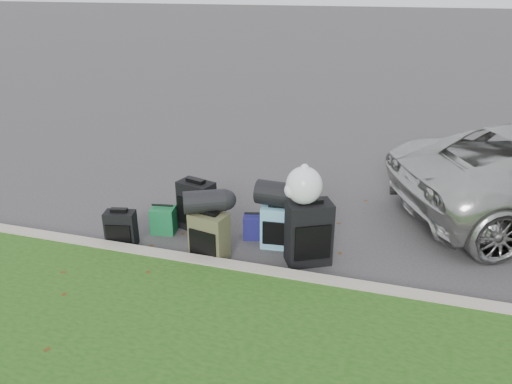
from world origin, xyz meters
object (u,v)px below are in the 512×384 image
(suitcase_olive, at_px, (209,237))
(suitcase_teal, at_px, (277,227))
(suitcase_large_black_left, at_px, (197,206))
(suitcase_large_black_right, at_px, (309,233))
(tote_navy, at_px, (254,227))
(suitcase_small_black, at_px, (121,229))
(tote_green, at_px, (163,220))

(suitcase_olive, relative_size, suitcase_teal, 1.08)
(suitcase_large_black_left, bearing_deg, suitcase_large_black_right, 1.23)
(suitcase_teal, relative_size, tote_navy, 1.80)
(suitcase_small_black, height_order, suitcase_large_black_right, suitcase_large_black_right)
(suitcase_small_black, height_order, suitcase_olive, suitcase_olive)
(suitcase_large_black_right, xyz_separation_m, tote_green, (-2.02, 0.21, -0.21))
(suitcase_olive, bearing_deg, suitcase_large_black_right, 24.35)
(suitcase_olive, xyz_separation_m, tote_green, (-0.85, 0.47, -0.12))
(suitcase_small_black, relative_size, tote_green, 1.32)
(suitcase_olive, xyz_separation_m, suitcase_large_black_right, (1.16, 0.27, 0.09))
(suitcase_large_black_left, bearing_deg, suitcase_olive, -40.61)
(tote_green, bearing_deg, tote_navy, -0.21)
(suitcase_olive, distance_m, suitcase_large_black_right, 1.20)
(tote_green, bearing_deg, suitcase_olive, -38.83)
(suitcase_teal, distance_m, tote_navy, 0.39)
(suitcase_small_black, xyz_separation_m, suitcase_teal, (1.91, 0.54, 0.04))
(suitcase_teal, xyz_separation_m, suitcase_large_black_right, (0.46, -0.26, 0.11))
(suitcase_olive, height_order, tote_navy, suitcase_olive)
(suitcase_large_black_left, relative_size, suitcase_olive, 1.13)
(suitcase_large_black_left, xyz_separation_m, suitcase_large_black_right, (1.62, -0.44, 0.05))
(suitcase_teal, bearing_deg, suitcase_small_black, -170.31)
(suitcase_olive, height_order, tote_green, suitcase_olive)
(suitcase_small_black, height_order, suitcase_large_black_left, suitcase_large_black_left)
(suitcase_teal, xyz_separation_m, tote_navy, (-0.34, 0.15, -0.12))
(suitcase_large_black_right, bearing_deg, suitcase_small_black, 158.85)
(tote_green, xyz_separation_m, tote_navy, (1.22, 0.21, -0.02))
(suitcase_small_black, distance_m, suitcase_large_black_left, 1.04)
(tote_green, bearing_deg, suitcase_small_black, -135.26)
(suitcase_large_black_left, height_order, suitcase_olive, suitcase_large_black_left)
(suitcase_large_black_right, bearing_deg, suitcase_teal, 122.50)
(suitcase_olive, relative_size, suitcase_large_black_right, 0.77)
(suitcase_small_black, relative_size, suitcase_teal, 0.85)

